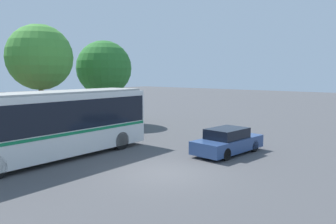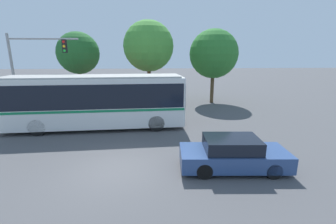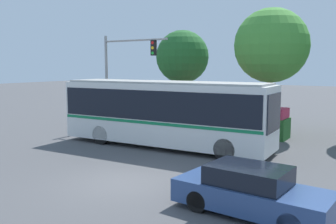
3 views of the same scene
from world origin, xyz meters
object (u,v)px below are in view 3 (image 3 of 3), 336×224
object	(u,v)px
traffic_light_pole	(121,68)
street_tree_centre	(271,46)
sedan_foreground	(251,192)
city_bus	(164,110)
street_tree_left	(182,57)

from	to	relation	value
traffic_light_pole	street_tree_centre	distance (m)	9.38
sedan_foreground	traffic_light_pole	distance (m)	15.16
city_bus	traffic_light_pole	bearing A→B (deg)	149.30
sedan_foreground	street_tree_left	size ratio (longest dim) A/B	0.68
street_tree_left	traffic_light_pole	bearing A→B (deg)	-120.81
city_bus	traffic_light_pole	size ratio (longest dim) A/B	1.85
street_tree_left	street_tree_centre	bearing A→B (deg)	1.22
city_bus	sedan_foreground	world-z (taller)	city_bus
sedan_foreground	street_tree_centre	distance (m)	13.97
street_tree_left	sedan_foreground	bearing A→B (deg)	-52.41
traffic_light_pole	sedan_foreground	bearing A→B (deg)	-36.10
sedan_foreground	street_tree_left	distance (m)	16.35
city_bus	sedan_foreground	distance (m)	9.20
street_tree_left	street_tree_centre	size ratio (longest dim) A/B	0.87
city_bus	street_tree_centre	world-z (taller)	street_tree_centre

